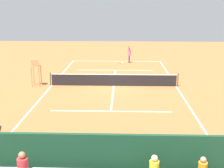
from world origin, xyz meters
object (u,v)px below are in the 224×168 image
object	(u,v)px
tennis_ball_near	(114,64)
tennis_ball_far	(150,69)
tennis_net	(114,80)
courtside_bench	(145,162)
umpire_chair	(36,70)
tennis_racket	(122,63)
tennis_player	(129,54)

from	to	relation	value
tennis_ball_near	tennis_ball_far	bearing A→B (deg)	145.99
tennis_net	courtside_bench	size ratio (longest dim) A/B	5.72
umpire_chair	tennis_racket	distance (m)	12.27
tennis_racket	tennis_ball_far	bearing A→B (deg)	132.04
tennis_player	tennis_ball_far	size ratio (longest dim) A/B	29.18
tennis_racket	tennis_ball_near	world-z (taller)	tennis_ball_near
courtside_bench	tennis_ball_far	size ratio (longest dim) A/B	27.27
tennis_net	umpire_chair	bearing A→B (deg)	1.58
umpire_chair	tennis_racket	bearing A→B (deg)	-123.99
tennis_ball_near	tennis_ball_far	distance (m)	4.42
courtside_bench	tennis_racket	distance (m)	23.25
tennis_ball_near	tennis_net	bearing A→B (deg)	91.35
umpire_chair	tennis_ball_near	size ratio (longest dim) A/B	32.42
tennis_net	tennis_player	world-z (taller)	tennis_player
umpire_chair	tennis_ball_near	xyz separation A→B (m)	(-5.98, -9.46, -1.28)
umpire_chair	courtside_bench	size ratio (longest dim) A/B	1.19
tennis_racket	tennis_net	bearing A→B (deg)	86.41
courtside_bench	tennis_player	size ratio (longest dim) A/B	0.93
umpire_chair	tennis_ball_far	xyz separation A→B (m)	(-9.64, -6.99, -1.28)
umpire_chair	tennis_ball_far	distance (m)	11.98
tennis_player	tennis_ball_near	world-z (taller)	tennis_player
tennis_ball_near	tennis_player	bearing A→B (deg)	-152.65
tennis_racket	tennis_ball_far	world-z (taller)	tennis_ball_far
umpire_chair	tennis_player	bearing A→B (deg)	-126.49
tennis_racket	tennis_ball_near	distance (m)	1.07
tennis_net	tennis_ball_near	bearing A→B (deg)	-88.65
tennis_net	courtside_bench	xyz separation A→B (m)	(-1.57, 13.27, 0.06)
tennis_player	tennis_ball_near	bearing A→B (deg)	27.35
tennis_racket	tennis_ball_far	distance (m)	4.21
tennis_net	tennis_racket	distance (m)	9.98
tennis_net	tennis_racket	bearing A→B (deg)	-93.59
tennis_net	courtside_bench	bearing A→B (deg)	96.76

